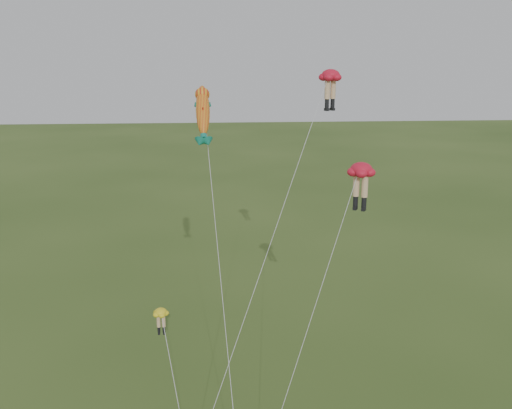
{
  "coord_description": "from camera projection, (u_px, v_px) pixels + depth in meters",
  "views": [
    {
      "loc": [
        0.11,
        -25.34,
        21.23
      ],
      "look_at": [
        2.37,
        6.0,
        12.74
      ],
      "focal_mm": 40.0,
      "sensor_mm": 36.0,
      "label": 1
    }
  ],
  "objects": [
    {
      "name": "legs_kite_red_high",
      "position": [
        329.0,
        84.0,
        34.85
      ],
      "size": [
        9.91,
        12.04,
        20.16
      ],
      "rotation": [
        0.0,
        0.0,
        0.48
      ],
      "color": "red",
      "rests_on": "ground"
    },
    {
      "name": "legs_kite_red_mid",
      "position": [
        360.0,
        176.0,
        31.52
      ],
      "size": [
        7.42,
        7.7,
        15.3
      ],
      "rotation": [
        0.0,
        0.0,
        -0.53
      ],
      "color": "red",
      "rests_on": "ground"
    },
    {
      "name": "legs_kite_yellow",
      "position": [
        162.0,
        323.0,
        31.15
      ],
      "size": [
        2.63,
        7.27,
        7.56
      ],
      "rotation": [
        0.0,
        0.0,
        0.02
      ],
      "color": "yellow",
      "rests_on": "ground"
    },
    {
      "name": "fish_kite",
      "position": [
        203.0,
        112.0,
        32.54
      ],
      "size": [
        2.26,
        11.79,
        19.54
      ],
      "rotation": [
        0.88,
        0.0,
        0.03
      ],
      "color": "gold",
      "rests_on": "ground"
    }
  ]
}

